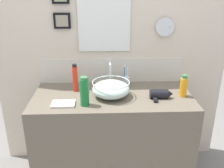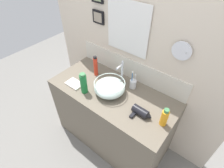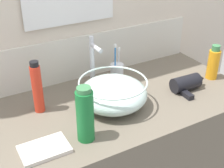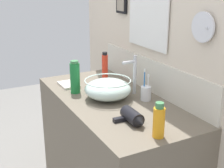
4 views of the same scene
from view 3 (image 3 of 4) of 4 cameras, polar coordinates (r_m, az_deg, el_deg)
The scene contains 9 objects.
back_panel at distance 1.60m, azimuth -6.07°, elevation 12.24°, with size 2.14×0.09×2.31m.
glass_bowl_sink at distance 1.39m, azimuth 0.18°, elevation -1.69°, with size 0.31×0.31×0.13m.
faucet at distance 1.50m, azimuth -3.51°, elevation 4.39°, with size 0.02×0.11×0.27m.
hair_drier at distance 1.58m, azimuth 13.77°, elevation 0.19°, with size 0.19×0.13×0.08m.
toothbrush_cup at distance 1.62m, azimuth 0.90°, elevation 2.24°, with size 0.07×0.07×0.21m.
soap_dispenser at distance 1.37m, azimuth -13.52°, elevation -0.66°, with size 0.04×0.04×0.24m.
spray_bottle at distance 1.18m, azimuth -4.95°, elevation -5.64°, with size 0.07×0.07×0.23m.
lotion_bottle at distance 1.71m, azimuth 18.04°, elevation 3.65°, with size 0.06×0.06×0.19m.
hand_towel at distance 1.20m, azimuth -12.26°, elevation -11.57°, with size 0.18×0.12×0.02m, color silver.
Camera 3 is at (-0.60, -1.06, 1.61)m, focal length 50.00 mm.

